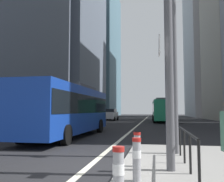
# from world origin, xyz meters

# --- Properties ---
(ground_plane) EXTENTS (160.00, 160.00, 0.00)m
(ground_plane) POSITION_xyz_m (0.00, 20.00, 0.00)
(ground_plane) COLOR black
(lane_centre_line) EXTENTS (0.20, 80.00, 0.01)m
(lane_centre_line) POSITION_xyz_m (0.00, 30.00, 0.01)
(lane_centre_line) COLOR beige
(lane_centre_line) RESTS_ON ground
(office_tower_left_mid) EXTENTS (11.69, 22.18, 34.35)m
(office_tower_left_mid) POSITION_xyz_m (-16.00, 42.35, 17.18)
(office_tower_left_mid) COLOR slate
(office_tower_left_mid) RESTS_ON ground
(office_tower_left_far) EXTENTS (11.29, 23.25, 41.91)m
(office_tower_left_far) POSITION_xyz_m (-16.00, 70.95, 20.96)
(office_tower_left_far) COLOR slate
(office_tower_left_far) RESTS_ON ground
(office_tower_right_far) EXTENTS (11.74, 21.38, 41.56)m
(office_tower_right_far) POSITION_xyz_m (17.00, 62.84, 20.78)
(office_tower_right_far) COLOR #9E9EA3
(office_tower_right_far) RESTS_ON ground
(city_bus_blue_oncoming) EXTENTS (2.79, 11.04, 3.40)m
(city_bus_blue_oncoming) POSITION_xyz_m (-3.44, 7.72, 1.84)
(city_bus_blue_oncoming) COLOR #14389E
(city_bus_blue_oncoming) RESTS_ON ground
(city_bus_red_receding) EXTENTS (2.93, 11.84, 3.40)m
(city_bus_red_receding) POSITION_xyz_m (2.92, 30.28, 1.84)
(city_bus_red_receding) COLOR #198456
(city_bus_red_receding) RESTS_ON ground
(car_oncoming_mid) EXTENTS (2.10, 4.18, 1.94)m
(car_oncoming_mid) POSITION_xyz_m (-7.13, 38.77, 0.99)
(car_oncoming_mid) COLOR maroon
(car_oncoming_mid) RESTS_ON ground
(car_receding_near) EXTENTS (2.21, 4.13, 1.94)m
(car_receding_near) POSITION_xyz_m (4.14, 40.96, 0.99)
(car_receding_near) COLOR #B2A899
(car_receding_near) RESTS_ON ground
(car_receding_far) EXTENTS (2.12, 4.58, 1.94)m
(car_receding_far) POSITION_xyz_m (4.47, 59.91, 0.99)
(car_receding_far) COLOR black
(car_receding_far) RESTS_ON ground
(car_oncoming_far) EXTENTS (2.15, 4.44, 1.94)m
(car_oncoming_far) POSITION_xyz_m (-5.40, 33.88, 0.99)
(car_oncoming_far) COLOR silver
(car_oncoming_far) RESTS_ON ground
(traffic_signal_gantry) EXTENTS (7.17, 0.65, 6.00)m
(traffic_signal_gantry) POSITION_xyz_m (-0.09, -0.80, 4.16)
(traffic_signal_gantry) COLOR #515156
(traffic_signal_gantry) RESTS_ON median_island
(street_lamp_post) EXTENTS (5.50, 0.32, 8.00)m
(street_lamp_post) POSITION_xyz_m (2.69, 1.81, 5.28)
(street_lamp_post) COLOR #56565B
(street_lamp_post) RESTS_ON median_island
(bollard_left) EXTENTS (0.20, 0.20, 0.95)m
(bollard_left) POSITION_xyz_m (1.39, -3.38, 0.67)
(bollard_left) COLOR #99999E
(bollard_left) RESTS_ON median_island
(bollard_right) EXTENTS (0.20, 0.20, 0.93)m
(bollard_right) POSITION_xyz_m (1.57, -1.89, 0.66)
(bollard_right) COLOR #99999E
(bollard_right) RESTS_ON median_island
(bollard_back) EXTENTS (0.20, 0.20, 0.93)m
(bollard_back) POSITION_xyz_m (1.48, -0.47, 0.67)
(bollard_back) COLOR #99999E
(bollard_back) RESTS_ON median_island
(pedestrian_railing) EXTENTS (0.06, 3.78, 0.98)m
(pedestrian_railing) POSITION_xyz_m (2.80, -0.44, 0.86)
(pedestrian_railing) COLOR black
(pedestrian_railing) RESTS_ON median_island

